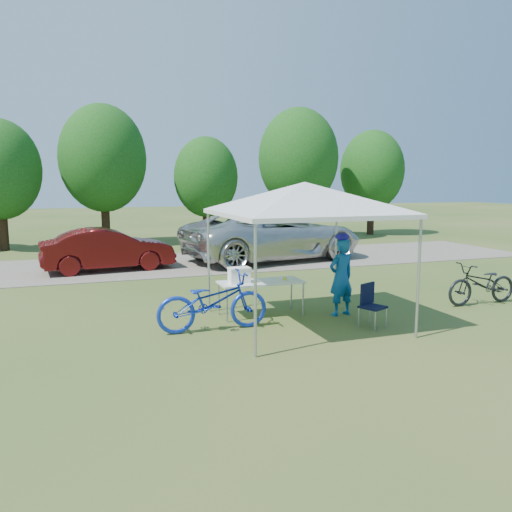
{
  "coord_description": "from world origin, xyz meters",
  "views": [
    {
      "loc": [
        -3.96,
        -8.6,
        2.71
      ],
      "look_at": [
        -0.27,
        2.0,
        1.06
      ],
      "focal_mm": 35.0,
      "sensor_mm": 36.0,
      "label": 1
    }
  ],
  "objects_px": {
    "cooler": "(239,275)",
    "minivan": "(274,234)",
    "folding_table": "(261,283)",
    "cyclist": "(341,277)",
    "sedan": "(108,249)",
    "folding_chair": "(370,301)",
    "bike_blue": "(213,302)",
    "bike_dark": "(482,284)"
  },
  "relations": [
    {
      "from": "folding_table",
      "to": "bike_blue",
      "type": "relative_size",
      "value": 0.83
    },
    {
      "from": "folding_table",
      "to": "cooler",
      "type": "distance_m",
      "value": 0.51
    },
    {
      "from": "cooler",
      "to": "sedan",
      "type": "relative_size",
      "value": 0.11
    },
    {
      "from": "folding_table",
      "to": "minivan",
      "type": "height_order",
      "value": "minivan"
    },
    {
      "from": "cyclist",
      "to": "minivan",
      "type": "height_order",
      "value": "minivan"
    },
    {
      "from": "cooler",
      "to": "minivan",
      "type": "distance_m",
      "value": 7.63
    },
    {
      "from": "folding_table",
      "to": "cyclist",
      "type": "bearing_deg",
      "value": -19.84
    },
    {
      "from": "cooler",
      "to": "sedan",
      "type": "bearing_deg",
      "value": 108.91
    },
    {
      "from": "folding_table",
      "to": "cooler",
      "type": "bearing_deg",
      "value": 180.0
    },
    {
      "from": "folding_table",
      "to": "cooler",
      "type": "relative_size",
      "value": 4.02
    },
    {
      "from": "bike_dark",
      "to": "sedan",
      "type": "distance_m",
      "value": 10.61
    },
    {
      "from": "folding_table",
      "to": "sedan",
      "type": "xyz_separation_m",
      "value": [
        -2.7,
        6.52,
        0.01
      ]
    },
    {
      "from": "folding_chair",
      "to": "bike_blue",
      "type": "height_order",
      "value": "bike_blue"
    },
    {
      "from": "bike_blue",
      "to": "cyclist",
      "type": "bearing_deg",
      "value": -85.99
    },
    {
      "from": "bike_dark",
      "to": "sedan",
      "type": "height_order",
      "value": "sedan"
    },
    {
      "from": "folding_chair",
      "to": "sedan",
      "type": "relative_size",
      "value": 0.2
    },
    {
      "from": "bike_dark",
      "to": "minivan",
      "type": "height_order",
      "value": "minivan"
    },
    {
      "from": "sedan",
      "to": "minivan",
      "type": "bearing_deg",
      "value": -93.2
    },
    {
      "from": "cooler",
      "to": "folding_chair",
      "type": "bearing_deg",
      "value": -33.24
    },
    {
      "from": "bike_blue",
      "to": "bike_dark",
      "type": "xyz_separation_m",
      "value": [
        6.22,
        -0.04,
        -0.07
      ]
    },
    {
      "from": "folding_chair",
      "to": "bike_blue",
      "type": "distance_m",
      "value": 2.99
    },
    {
      "from": "bike_blue",
      "to": "bike_dark",
      "type": "height_order",
      "value": "bike_blue"
    },
    {
      "from": "cooler",
      "to": "minivan",
      "type": "xyz_separation_m",
      "value": [
        3.4,
        6.84,
        0.05
      ]
    },
    {
      "from": "bike_blue",
      "to": "bike_dark",
      "type": "relative_size",
      "value": 1.14
    },
    {
      "from": "cyclist",
      "to": "minivan",
      "type": "xyz_separation_m",
      "value": [
        1.38,
        7.4,
        0.12
      ]
    },
    {
      "from": "cyclist",
      "to": "cooler",
      "type": "bearing_deg",
      "value": -26.33
    },
    {
      "from": "bike_dark",
      "to": "minivan",
      "type": "distance_m",
      "value": 7.91
    },
    {
      "from": "folding_table",
      "to": "bike_blue",
      "type": "height_order",
      "value": "bike_blue"
    },
    {
      "from": "folding_table",
      "to": "folding_chair",
      "type": "bearing_deg",
      "value": -39.84
    },
    {
      "from": "bike_dark",
      "to": "minivan",
      "type": "relative_size",
      "value": 0.28
    },
    {
      "from": "folding_table",
      "to": "bike_blue",
      "type": "bearing_deg",
      "value": -148.51
    },
    {
      "from": "folding_chair",
      "to": "bike_dark",
      "type": "xyz_separation_m",
      "value": [
        3.3,
        0.64,
        -0.0
      ]
    },
    {
      "from": "cyclist",
      "to": "sedan",
      "type": "bearing_deg",
      "value": -69.85
    },
    {
      "from": "cooler",
      "to": "minivan",
      "type": "height_order",
      "value": "minivan"
    },
    {
      "from": "folding_table",
      "to": "bike_dark",
      "type": "xyz_separation_m",
      "value": [
        5.01,
        -0.78,
        -0.19
      ]
    },
    {
      "from": "folding_table",
      "to": "sedan",
      "type": "distance_m",
      "value": 7.05
    },
    {
      "from": "bike_blue",
      "to": "minivan",
      "type": "distance_m",
      "value": 8.64
    },
    {
      "from": "bike_dark",
      "to": "cooler",
      "type": "bearing_deg",
      "value": -98.55
    },
    {
      "from": "minivan",
      "to": "bike_blue",
      "type": "bearing_deg",
      "value": 141.17
    },
    {
      "from": "bike_dark",
      "to": "sedan",
      "type": "relative_size",
      "value": 0.46
    },
    {
      "from": "cooler",
      "to": "bike_blue",
      "type": "relative_size",
      "value": 0.21
    },
    {
      "from": "cyclist",
      "to": "sedan",
      "type": "distance_m",
      "value": 8.25
    }
  ]
}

